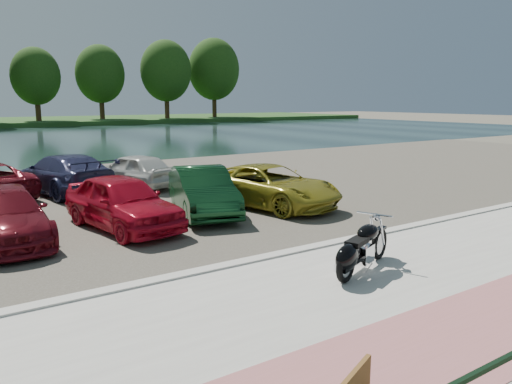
% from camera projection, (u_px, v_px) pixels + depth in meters
% --- Properties ---
extents(ground, '(200.00, 200.00, 0.00)m').
position_uv_depth(ground, '(397.00, 272.00, 9.96)').
color(ground, '#595447').
rests_on(ground, ground).
extents(promenade, '(60.00, 6.00, 0.10)m').
position_uv_depth(promenade, '(441.00, 285.00, 9.13)').
color(promenade, '#ACA9A2').
rests_on(promenade, ground).
extents(kerb, '(60.00, 0.30, 0.14)m').
position_uv_depth(kerb, '(330.00, 245.00, 11.57)').
color(kerb, '#ACA9A2').
rests_on(kerb, ground).
extents(parking_lot, '(60.00, 18.00, 0.04)m').
position_uv_depth(parking_lot, '(168.00, 190.00, 18.91)').
color(parking_lot, '#454037').
rests_on(parking_lot, ground).
extents(river, '(120.00, 40.00, 0.00)m').
position_uv_depth(river, '(27.00, 140.00, 42.54)').
color(river, '#192E2D').
rests_on(river, ground).
extents(far_trees, '(70.25, 10.68, 12.52)m').
position_uv_depth(far_trees, '(22.00, 67.00, 64.57)').
color(far_trees, '#3D2816').
rests_on(far_trees, far_bank).
extents(motorcycle, '(2.23, 1.11, 1.05)m').
position_uv_depth(motorcycle, '(359.00, 250.00, 9.53)').
color(motorcycle, black).
rests_on(motorcycle, promenade).
extents(car_3, '(1.92, 4.45, 1.27)m').
position_uv_depth(car_3, '(5.00, 216.00, 11.87)').
color(car_3, maroon).
rests_on(car_3, parking_lot).
extents(car_4, '(2.31, 4.40, 1.43)m').
position_uv_depth(car_4, '(122.00, 202.00, 13.06)').
color(car_4, '#AC0B1F').
rests_on(car_4, parking_lot).
extents(car_5, '(2.60, 4.45, 1.39)m').
position_uv_depth(car_5, '(203.00, 191.00, 14.76)').
color(car_5, '#0F3A1B').
rests_on(car_5, parking_lot).
extents(car_6, '(3.26, 5.16, 1.33)m').
position_uv_depth(car_6, '(270.00, 186.00, 15.78)').
color(car_6, olive).
rests_on(car_6, parking_lot).
extents(car_11, '(2.92, 5.27, 1.44)m').
position_uv_depth(car_11, '(64.00, 174.00, 17.95)').
color(car_11, '#292B51').
rests_on(car_11, parking_lot).
extents(car_12, '(2.70, 4.21, 1.33)m').
position_uv_depth(car_12, '(134.00, 170.00, 19.23)').
color(car_12, silver).
rests_on(car_12, parking_lot).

